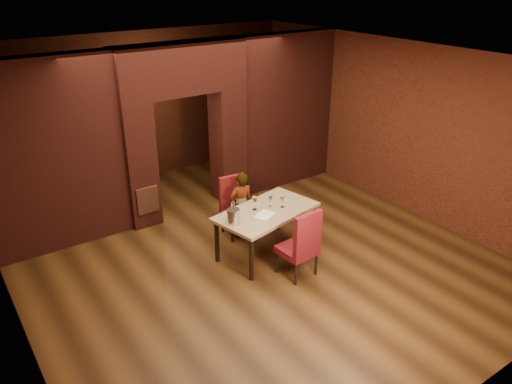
% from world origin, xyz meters
% --- Properties ---
extents(floor, '(8.00, 8.00, 0.00)m').
position_xyz_m(floor, '(0.00, 0.00, 0.00)').
color(floor, '#492B12').
rests_on(floor, ground).
extents(ceiling, '(7.00, 8.00, 0.04)m').
position_xyz_m(ceiling, '(0.00, 0.00, 3.20)').
color(ceiling, silver).
rests_on(ceiling, ground).
extents(wall_back, '(7.00, 0.04, 3.20)m').
position_xyz_m(wall_back, '(0.00, 4.00, 1.60)').
color(wall_back, maroon).
rests_on(wall_back, ground).
extents(wall_front, '(7.00, 0.04, 3.20)m').
position_xyz_m(wall_front, '(0.00, -4.00, 1.60)').
color(wall_front, maroon).
rests_on(wall_front, ground).
extents(wall_right, '(0.04, 8.00, 3.20)m').
position_xyz_m(wall_right, '(3.50, 0.00, 1.60)').
color(wall_right, maroon).
rests_on(wall_right, ground).
extents(pillar_left, '(0.55, 0.55, 2.30)m').
position_xyz_m(pillar_left, '(-0.95, 2.00, 1.15)').
color(pillar_left, maroon).
rests_on(pillar_left, ground).
extents(pillar_right, '(0.55, 0.55, 2.30)m').
position_xyz_m(pillar_right, '(0.95, 2.00, 1.15)').
color(pillar_right, maroon).
rests_on(pillar_right, ground).
extents(lintel, '(2.45, 0.55, 0.90)m').
position_xyz_m(lintel, '(0.00, 2.00, 2.75)').
color(lintel, maroon).
rests_on(lintel, ground).
extents(wing_wall_left, '(2.28, 0.35, 3.20)m').
position_xyz_m(wing_wall_left, '(-2.36, 2.00, 1.60)').
color(wing_wall_left, maroon).
rests_on(wing_wall_left, ground).
extents(wing_wall_right, '(2.28, 0.35, 3.20)m').
position_xyz_m(wing_wall_right, '(2.36, 2.00, 1.60)').
color(wing_wall_right, maroon).
rests_on(wing_wall_right, ground).
extents(vent_panel, '(0.40, 0.03, 0.50)m').
position_xyz_m(vent_panel, '(-0.95, 1.71, 0.55)').
color(vent_panel, '#A95631').
rests_on(vent_panel, ground).
extents(rear_door, '(0.90, 0.08, 2.10)m').
position_xyz_m(rear_door, '(-0.40, 3.94, 1.05)').
color(rear_door, black).
rests_on(rear_door, ground).
extents(rear_door_frame, '(1.02, 0.04, 2.22)m').
position_xyz_m(rear_door_frame, '(-0.40, 3.90, 1.05)').
color(rear_door_frame, black).
rests_on(rear_door_frame, ground).
extents(dining_table, '(1.83, 1.26, 0.78)m').
position_xyz_m(dining_table, '(0.30, -0.21, 0.39)').
color(dining_table, tan).
rests_on(dining_table, ground).
extents(chair_far, '(0.54, 0.54, 1.07)m').
position_xyz_m(chair_far, '(0.24, 0.57, 0.53)').
color(chair_far, maroon).
rests_on(chair_far, ground).
extents(chair_near, '(0.55, 0.55, 1.13)m').
position_xyz_m(chair_near, '(0.32, -1.00, 0.57)').
color(chair_near, maroon).
rests_on(chair_near, ground).
extents(person_seated, '(0.47, 0.34, 1.22)m').
position_xyz_m(person_seated, '(0.25, 0.47, 0.61)').
color(person_seated, silver).
rests_on(person_seated, ground).
extents(wine_glass_a, '(0.09, 0.09, 0.22)m').
position_xyz_m(wine_glass_a, '(0.16, -0.08, 0.90)').
color(wine_glass_a, silver).
rests_on(wine_glass_a, dining_table).
extents(wine_glass_b, '(0.09, 0.09, 0.21)m').
position_xyz_m(wine_glass_b, '(0.43, -0.13, 0.89)').
color(wine_glass_b, white).
rests_on(wine_glass_b, dining_table).
extents(wine_glass_c, '(0.08, 0.08, 0.19)m').
position_xyz_m(wine_glass_c, '(0.59, -0.26, 0.88)').
color(wine_glass_c, white).
rests_on(wine_glass_c, dining_table).
extents(tasting_sheet, '(0.39, 0.35, 0.00)m').
position_xyz_m(tasting_sheet, '(0.19, -0.33, 0.79)').
color(tasting_sheet, white).
rests_on(tasting_sheet, dining_table).
extents(wine_bucket, '(0.20, 0.20, 0.24)m').
position_xyz_m(wine_bucket, '(-0.38, -0.28, 0.91)').
color(wine_bucket, '#B5B5BB').
rests_on(wine_bucket, dining_table).
extents(water_bottle, '(0.06, 0.06, 0.26)m').
position_xyz_m(water_bottle, '(-0.25, -0.07, 0.92)').
color(water_bottle, white).
rests_on(water_bottle, dining_table).
extents(potted_plant, '(0.37, 0.32, 0.40)m').
position_xyz_m(potted_plant, '(1.07, 0.63, 0.20)').
color(potted_plant, '#327025').
rests_on(potted_plant, ground).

